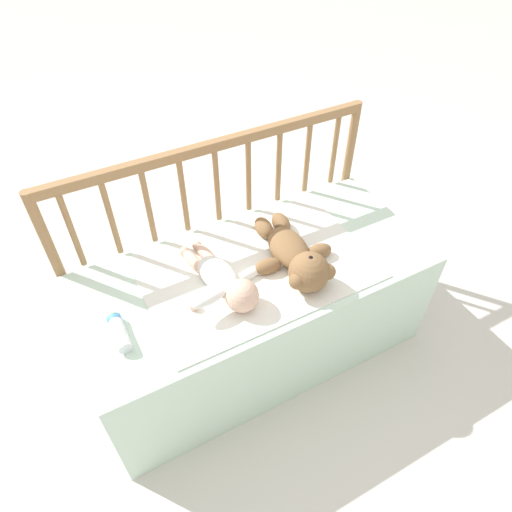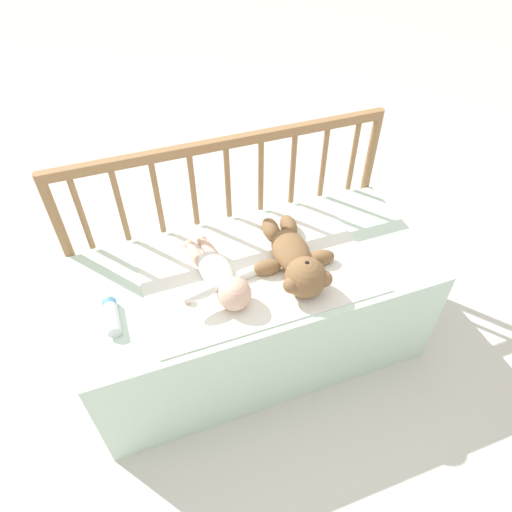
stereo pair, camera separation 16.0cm
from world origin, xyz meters
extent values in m
plane|color=silver|center=(0.00, 0.00, 0.00)|extent=(12.00, 12.00, 0.00)
cube|color=silver|center=(0.00, 0.00, 0.24)|extent=(1.29, 0.58, 0.48)
cylinder|color=#997047|center=(-0.63, 0.31, 0.42)|extent=(0.04, 0.04, 0.83)
cylinder|color=#997047|center=(0.63, 0.31, 0.42)|extent=(0.04, 0.04, 0.83)
cube|color=#997047|center=(0.00, 0.31, 0.81)|extent=(1.25, 0.03, 0.04)
cylinder|color=#997047|center=(-0.54, 0.31, 0.64)|extent=(0.02, 0.02, 0.32)
cylinder|color=#997047|center=(-0.41, 0.31, 0.64)|extent=(0.02, 0.02, 0.32)
cylinder|color=#997047|center=(-0.27, 0.31, 0.64)|extent=(0.02, 0.02, 0.32)
cylinder|color=#997047|center=(-0.14, 0.31, 0.64)|extent=(0.02, 0.02, 0.32)
cylinder|color=#997047|center=(0.00, 0.31, 0.64)|extent=(0.02, 0.02, 0.32)
cylinder|color=#997047|center=(0.14, 0.31, 0.64)|extent=(0.02, 0.02, 0.32)
cylinder|color=#997047|center=(0.27, 0.31, 0.64)|extent=(0.02, 0.02, 0.32)
cylinder|color=#997047|center=(0.41, 0.31, 0.64)|extent=(0.02, 0.02, 0.32)
cylinder|color=#997047|center=(0.54, 0.31, 0.64)|extent=(0.02, 0.02, 0.32)
cube|color=white|center=(0.00, 0.00, 0.48)|extent=(0.81, 0.53, 0.01)
ellipsoid|color=olive|center=(0.13, 0.00, 0.52)|extent=(0.15, 0.23, 0.08)
sphere|color=olive|center=(0.12, -0.16, 0.55)|extent=(0.14, 0.14, 0.14)
sphere|color=beige|center=(0.12, -0.16, 0.59)|extent=(0.06, 0.06, 0.06)
sphere|color=black|center=(0.12, -0.16, 0.61)|extent=(0.02, 0.02, 0.02)
sphere|color=olive|center=(0.17, -0.19, 0.55)|extent=(0.06, 0.06, 0.06)
sphere|color=olive|center=(0.06, -0.18, 0.55)|extent=(0.06, 0.06, 0.06)
ellipsoid|color=olive|center=(0.23, -0.06, 0.51)|extent=(0.11, 0.07, 0.06)
ellipsoid|color=olive|center=(0.03, -0.04, 0.51)|extent=(0.11, 0.07, 0.06)
ellipsoid|color=olive|center=(0.19, 0.14, 0.51)|extent=(0.07, 0.12, 0.06)
ellipsoid|color=olive|center=(0.11, 0.15, 0.51)|extent=(0.07, 0.12, 0.06)
ellipsoid|color=white|center=(-0.15, 0.00, 0.52)|extent=(0.14, 0.21, 0.07)
sphere|color=beige|center=(-0.12, -0.14, 0.54)|extent=(0.11, 0.11, 0.11)
ellipsoid|color=white|center=(-0.05, -0.03, 0.50)|extent=(0.14, 0.06, 0.04)
ellipsoid|color=white|center=(-0.22, -0.11, 0.56)|extent=(0.14, 0.06, 0.04)
sphere|color=beige|center=(-0.01, -0.03, 0.50)|extent=(0.03, 0.03, 0.03)
sphere|color=beige|center=(-0.27, -0.07, 0.50)|extent=(0.03, 0.03, 0.03)
ellipsoid|color=beige|center=(-0.14, 0.12, 0.50)|extent=(0.06, 0.14, 0.04)
ellipsoid|color=beige|center=(-0.19, 0.12, 0.50)|extent=(0.06, 0.14, 0.04)
sphere|color=beige|center=(-0.15, 0.19, 0.50)|extent=(0.04, 0.04, 0.04)
sphere|color=beige|center=(-0.20, 0.18, 0.50)|extent=(0.04, 0.04, 0.04)
cylinder|color=white|center=(-0.52, -0.07, 0.50)|extent=(0.04, 0.13, 0.04)
cylinder|color=#4C99D8|center=(-0.52, -0.01, 0.50)|extent=(0.05, 0.02, 0.05)
sphere|color=#EAC67F|center=(-0.52, 0.01, 0.50)|extent=(0.03, 0.03, 0.03)
camera|label=1|loc=(-0.54, -1.00, 1.66)|focal=32.00mm
camera|label=2|loc=(-0.39, -1.07, 1.66)|focal=32.00mm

